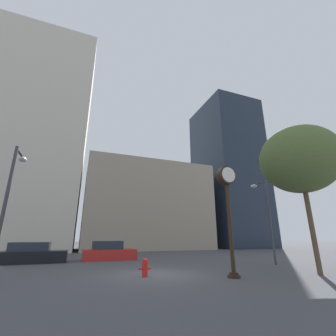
{
  "coord_description": "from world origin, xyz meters",
  "views": [
    {
      "loc": [
        -3.73,
        -11.28,
        1.71
      ],
      "look_at": [
        4.72,
        10.8,
        9.04
      ],
      "focal_mm": 24.0,
      "sensor_mm": 36.0,
      "label": 1
    }
  ],
  "objects_px": {
    "car_black": "(32,254)",
    "bare_tree": "(299,159)",
    "fire_hydrant_near": "(145,267)",
    "street_clock": "(228,195)",
    "street_lamp_right": "(264,206)",
    "street_lamp_left": "(11,188)",
    "car_red": "(109,252)"
  },
  "relations": [
    {
      "from": "street_clock",
      "to": "fire_hydrant_near",
      "type": "relative_size",
      "value": 6.57
    },
    {
      "from": "fire_hydrant_near",
      "to": "bare_tree",
      "type": "height_order",
      "value": "bare_tree"
    },
    {
      "from": "car_red",
      "to": "bare_tree",
      "type": "bearing_deg",
      "value": -54.57
    },
    {
      "from": "street_clock",
      "to": "bare_tree",
      "type": "relative_size",
      "value": 0.68
    },
    {
      "from": "car_black",
      "to": "car_red",
      "type": "relative_size",
      "value": 1.09
    },
    {
      "from": "street_clock",
      "to": "street_lamp_right",
      "type": "height_order",
      "value": "street_lamp_right"
    },
    {
      "from": "car_black",
      "to": "bare_tree",
      "type": "xyz_separation_m",
      "value": [
        13.88,
        -10.8,
        5.24
      ]
    },
    {
      "from": "street_lamp_right",
      "to": "car_black",
      "type": "bearing_deg",
      "value": 157.34
    },
    {
      "from": "car_red",
      "to": "fire_hydrant_near",
      "type": "bearing_deg",
      "value": -87.95
    },
    {
      "from": "car_red",
      "to": "street_lamp_right",
      "type": "relative_size",
      "value": 0.72
    },
    {
      "from": "street_clock",
      "to": "car_black",
      "type": "distance_m",
      "value": 14.17
    },
    {
      "from": "car_red",
      "to": "street_lamp_left",
      "type": "xyz_separation_m",
      "value": [
        -5.32,
        -8.35,
        3.13
      ]
    },
    {
      "from": "car_black",
      "to": "fire_hydrant_near",
      "type": "distance_m",
      "value": 10.21
    },
    {
      "from": "bare_tree",
      "to": "fire_hydrant_near",
      "type": "bearing_deg",
      "value": 162.55
    },
    {
      "from": "car_black",
      "to": "bare_tree",
      "type": "bearing_deg",
      "value": -38.57
    },
    {
      "from": "street_clock",
      "to": "street_lamp_right",
      "type": "bearing_deg",
      "value": 32.49
    },
    {
      "from": "bare_tree",
      "to": "car_red",
      "type": "bearing_deg",
      "value": 127.22
    },
    {
      "from": "street_clock",
      "to": "car_black",
      "type": "height_order",
      "value": "street_clock"
    },
    {
      "from": "bare_tree",
      "to": "street_lamp_right",
      "type": "bearing_deg",
      "value": 72.85
    },
    {
      "from": "street_clock",
      "to": "street_lamp_right",
      "type": "xyz_separation_m",
      "value": [
        5.71,
        3.64,
        0.18
      ]
    },
    {
      "from": "street_lamp_right",
      "to": "bare_tree",
      "type": "distance_m",
      "value": 5.04
    },
    {
      "from": "fire_hydrant_near",
      "to": "car_red",
      "type": "bearing_deg",
      "value": 93.85
    },
    {
      "from": "car_black",
      "to": "street_lamp_right",
      "type": "xyz_separation_m",
      "value": [
        15.25,
        -6.37,
        3.28
      ]
    },
    {
      "from": "street_lamp_left",
      "to": "bare_tree",
      "type": "distance_m",
      "value": 14.32
    },
    {
      "from": "car_black",
      "to": "street_lamp_left",
      "type": "xyz_separation_m",
      "value": [
        0.02,
        -7.9,
        3.15
      ]
    },
    {
      "from": "car_red",
      "to": "street_lamp_left",
      "type": "distance_m",
      "value": 10.38
    },
    {
      "from": "street_clock",
      "to": "car_red",
      "type": "xyz_separation_m",
      "value": [
        -4.2,
        10.45,
        -3.08
      ]
    },
    {
      "from": "street_clock",
      "to": "street_lamp_left",
      "type": "bearing_deg",
      "value": 167.56
    },
    {
      "from": "car_black",
      "to": "fire_hydrant_near",
      "type": "bearing_deg",
      "value": -55.15
    },
    {
      "from": "street_clock",
      "to": "fire_hydrant_near",
      "type": "xyz_separation_m",
      "value": [
        -3.61,
        1.7,
        -3.27
      ]
    },
    {
      "from": "fire_hydrant_near",
      "to": "street_lamp_right",
      "type": "distance_m",
      "value": 10.13
    },
    {
      "from": "street_lamp_left",
      "to": "fire_hydrant_near",
      "type": "bearing_deg",
      "value": -3.85
    }
  ]
}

